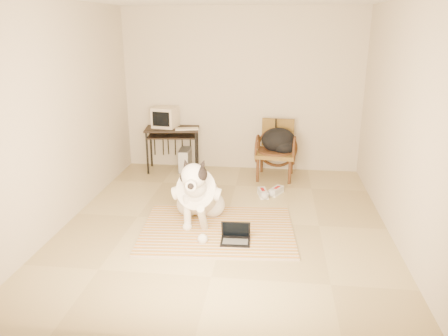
% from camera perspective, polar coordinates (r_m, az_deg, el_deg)
% --- Properties ---
extents(floor, '(4.50, 4.50, 0.00)m').
position_cam_1_polar(floor, '(5.64, 0.29, -6.95)').
color(floor, tan).
rests_on(floor, ground).
extents(wall_back, '(4.50, 0.00, 4.50)m').
position_cam_1_polar(wall_back, '(7.42, 2.31, 10.05)').
color(wall_back, beige).
rests_on(wall_back, floor).
extents(wall_front, '(4.50, 0.00, 4.50)m').
position_cam_1_polar(wall_front, '(3.07, -4.45, -1.77)').
color(wall_front, beige).
rests_on(wall_front, floor).
extents(wall_left, '(0.00, 4.50, 4.50)m').
position_cam_1_polar(wall_left, '(5.79, -19.91, 6.68)').
color(wall_left, beige).
rests_on(wall_left, floor).
extents(wall_right, '(0.00, 4.50, 4.50)m').
position_cam_1_polar(wall_right, '(5.37, 22.12, 5.62)').
color(wall_right, beige).
rests_on(wall_right, floor).
extents(rug, '(1.94, 1.54, 0.02)m').
position_cam_1_polar(rug, '(5.40, -0.84, -8.05)').
color(rug, '#C6731F').
rests_on(rug, floor).
extents(dog, '(0.64, 1.32, 0.96)m').
position_cam_1_polar(dog, '(5.47, -3.37, -3.47)').
color(dog, silver).
rests_on(dog, rug).
extents(laptop, '(0.34, 0.25, 0.24)m').
position_cam_1_polar(laptop, '(5.08, 1.52, -8.95)').
color(laptop, black).
rests_on(laptop, rug).
extents(computer_desk, '(0.95, 0.60, 0.74)m').
position_cam_1_polar(computer_desk, '(7.45, -6.79, 4.40)').
color(computer_desk, black).
rests_on(computer_desk, floor).
extents(crt_monitor, '(0.43, 0.42, 0.34)m').
position_cam_1_polar(crt_monitor, '(7.50, -7.68, 6.61)').
color(crt_monitor, beige).
rests_on(crt_monitor, computer_desk).
extents(desk_keyboard, '(0.41, 0.24, 0.03)m').
position_cam_1_polar(desk_keyboard, '(7.29, -4.88, 5.11)').
color(desk_keyboard, beige).
rests_on(desk_keyboard, computer_desk).
extents(pc_tower, '(0.19, 0.41, 0.38)m').
position_cam_1_polar(pc_tower, '(7.54, -5.11, 1.07)').
color(pc_tower, '#4D4D4F').
rests_on(pc_tower, floor).
extents(rattan_chair, '(0.66, 0.64, 0.93)m').
position_cam_1_polar(rattan_chair, '(7.17, 6.81, 2.44)').
color(rattan_chair, brown).
rests_on(rattan_chair, floor).
extents(backpack, '(0.55, 0.48, 0.40)m').
position_cam_1_polar(backpack, '(7.09, 7.27, 3.47)').
color(backpack, black).
rests_on(backpack, rattan_chair).
extents(sneaker_left, '(0.18, 0.31, 0.10)m').
position_cam_1_polar(sneaker_left, '(6.44, 5.09, -3.30)').
color(sneaker_left, white).
rests_on(sneaker_left, floor).
extents(sneaker_right, '(0.24, 0.31, 0.10)m').
position_cam_1_polar(sneaker_right, '(6.54, 6.84, -3.02)').
color(sneaker_right, white).
rests_on(sneaker_right, floor).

